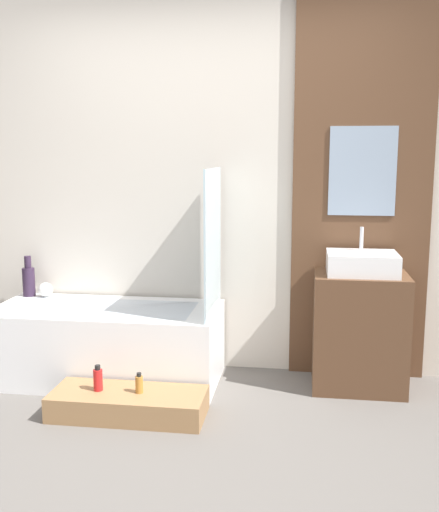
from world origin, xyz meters
TOP-DOWN VIEW (x-y plane):
  - ground_plane at (0.00, 0.00)m, footprint 12.00×12.00m
  - wall_tiled_back at (0.00, 1.58)m, footprint 4.20×0.06m
  - wall_wood_accent at (1.00, 1.53)m, footprint 0.90×0.04m
  - bathtub at (-0.66, 1.19)m, footprint 1.50×0.67m
  - glass_shower_screen at (0.06, 1.19)m, footprint 0.01×0.62m
  - wooden_step_bench at (-0.35, 0.66)m, footprint 0.90×0.36m
  - vanity_cabinet at (1.00, 1.29)m, footprint 0.59×0.44m
  - sink at (1.00, 1.29)m, footprint 0.44×0.36m
  - vase_tall_dark at (-1.31, 1.44)m, footprint 0.09×0.09m
  - vase_round_light at (-1.18, 1.43)m, footprint 0.10×0.10m
  - bottle_soap_primary at (-0.53, 0.66)m, footprint 0.05×0.05m
  - bottle_soap_secondary at (-0.29, 0.66)m, footprint 0.04×0.04m

SIDE VIEW (x-z plane):
  - ground_plane at x=0.00m, z-range 0.00..0.00m
  - wooden_step_bench at x=-0.35m, z-range 0.00..0.15m
  - bottle_soap_secondary at x=-0.29m, z-range 0.14..0.26m
  - bottle_soap_primary at x=-0.53m, z-range 0.14..0.29m
  - bathtub at x=-0.66m, z-range 0.00..0.50m
  - vanity_cabinet at x=1.00m, z-range 0.00..0.76m
  - vase_round_light at x=-1.18m, z-range 0.50..0.60m
  - vase_tall_dark at x=-1.31m, z-range 0.47..0.76m
  - sink at x=1.00m, z-range 0.68..0.97m
  - glass_shower_screen at x=0.06m, z-range 0.50..1.42m
  - wall_tiled_back at x=0.00m, z-range 0.00..2.60m
  - wall_wood_accent at x=1.00m, z-range 0.00..2.60m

